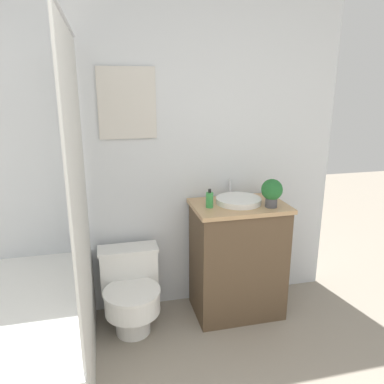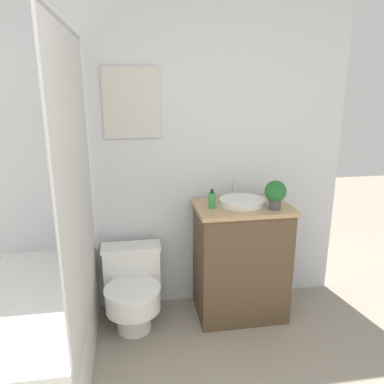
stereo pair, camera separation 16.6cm
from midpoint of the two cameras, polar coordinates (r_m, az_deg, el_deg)
name	(u,v)px [view 2 (the right image)]	position (r m, az deg, el deg)	size (l,w,h in m)	color
wall_back	(142,147)	(2.72, -5.83, 6.90)	(3.04, 0.07, 2.50)	silver
shower_area	(36,329)	(2.48, -20.80, -18.92)	(0.65, 1.31, 1.98)	white
toilet	(133,288)	(2.76, -7.28, -14.36)	(0.43, 0.52, 0.56)	white
vanity	(241,260)	(2.84, 9.10, -10.27)	(0.67, 0.46, 0.86)	brown
sink	(242,201)	(2.69, 9.37, -1.45)	(0.33, 0.36, 0.13)	white
soap_bottle	(212,200)	(2.58, 4.90, -1.25)	(0.05, 0.05, 0.13)	green
potted_plant	(275,193)	(2.61, 14.37, -0.16)	(0.15, 0.15, 0.20)	#4C4C51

